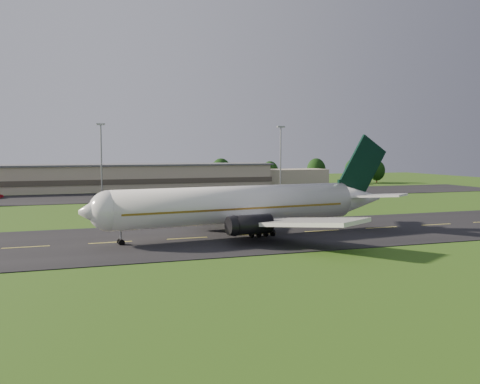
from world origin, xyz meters
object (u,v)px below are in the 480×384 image
object	(u,v)px
airliner	(242,205)
light_mast_east	(281,150)
light_mast_centre	(101,150)
service_vehicle_d	(233,191)
terminal	(102,178)
service_vehicle_c	(111,194)

from	to	relation	value
airliner	light_mast_east	bearing A→B (deg)	56.54
light_mast_centre	light_mast_east	xyz separation A→B (m)	(55.00, 0.00, 0.00)
light_mast_centre	service_vehicle_d	world-z (taller)	light_mast_centre
service_vehicle_d	light_mast_centre	bearing A→B (deg)	124.81
airliner	terminal	size ratio (longest dim) A/B	0.35
light_mast_east	service_vehicle_c	world-z (taller)	light_mast_east
light_mast_centre	service_vehicle_d	bearing A→B (deg)	-12.76
airliner	service_vehicle_c	xyz separation A→B (m)	(-12.35, 74.86, -3.85)
terminal	light_mast_centre	world-z (taller)	light_mast_centre
service_vehicle_d	light_mast_east	bearing A→B (deg)	-18.47
airliner	light_mast_east	world-z (taller)	light_mast_east
airliner	terminal	xyz separation A→B (m)	(-13.05, 96.09, -0.67)
service_vehicle_c	service_vehicle_d	world-z (taller)	service_vehicle_d
terminal	service_vehicle_d	world-z (taller)	terminal
service_vehicle_c	service_vehicle_d	xyz separation A→B (m)	(34.32, -3.20, 0.01)
terminal	airliner	bearing A→B (deg)	-82.26
service_vehicle_c	terminal	bearing A→B (deg)	95.61
light_mast_centre	airliner	bearing A→B (deg)	-79.75
airliner	service_vehicle_c	world-z (taller)	airliner
service_vehicle_c	light_mast_east	bearing A→B (deg)	9.17
terminal	light_mast_east	world-z (taller)	light_mast_east
light_mast_centre	service_vehicle_d	size ratio (longest dim) A/B	4.10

